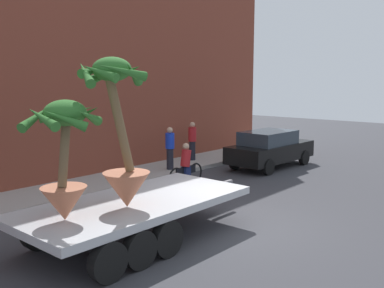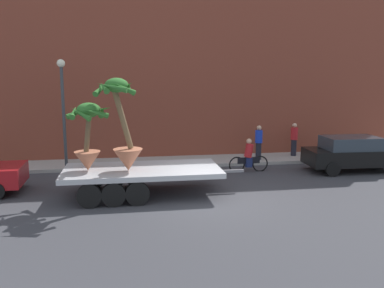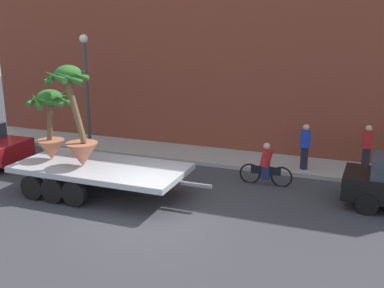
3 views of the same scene
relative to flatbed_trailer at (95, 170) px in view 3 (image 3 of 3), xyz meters
The scene contains 10 objects.
ground_plane 2.85m from the flatbed_trailer, 22.52° to the right, with size 60.00×60.00×0.00m, color #38383D.
sidewalk 5.69m from the flatbed_trailer, 63.35° to the left, with size 24.00×2.20×0.15m, color #A39E99.
building_facade 8.32m from the flatbed_trailer, 69.42° to the left, with size 24.00×1.20×9.83m, color brown.
flatbed_trailer is the anchor object (origin of this frame).
potted_palm_rear 1.75m from the flatbed_trailer, 145.47° to the right, with size 1.64×1.48×3.22m.
potted_palm_middle 2.17m from the flatbed_trailer, behind, with size 1.66×1.63×2.38m.
cyclist 5.78m from the flatbed_trailer, 28.54° to the left, with size 1.84×0.36×1.54m.
pedestrian_near_gate 9.79m from the flatbed_trailer, 32.27° to the left, with size 0.36×0.36×1.71m.
pedestrian_far_left 7.64m from the flatbed_trailer, 36.62° to the left, with size 0.36×0.36×1.71m.
street_lamp 5.77m from the flatbed_trailer, 125.57° to the left, with size 0.36×0.36×4.83m.
Camera 3 is at (5.47, -10.82, 5.49)m, focal length 42.01 mm.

